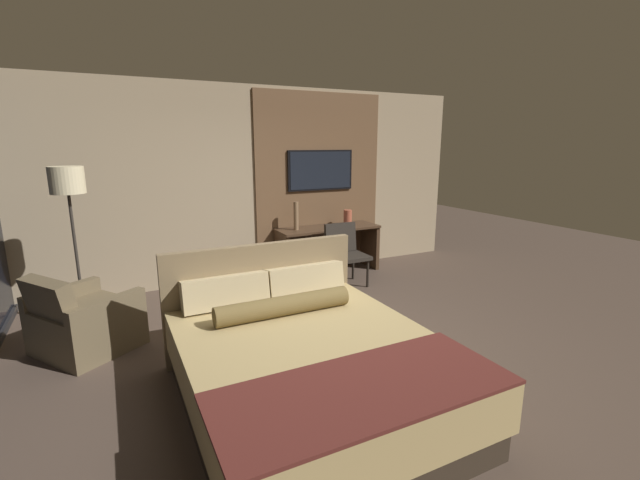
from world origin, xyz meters
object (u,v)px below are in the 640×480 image
(desk_chair, at_px, (344,249))
(book, at_px, (334,226))
(bed, at_px, (307,365))
(desk, at_px, (327,242))
(tv, at_px, (321,170))
(vase_tall, at_px, (296,216))
(armchair_by_window, at_px, (84,323))
(floor_lamp, at_px, (68,194))
(vase_short, at_px, (348,217))

(desk_chair, relative_size, book, 3.59)
(bed, distance_m, desk, 3.53)
(tv, relative_size, vase_tall, 2.60)
(desk_chair, distance_m, vase_tall, 0.89)
(bed, height_order, armchair_by_window, bed)
(vase_tall, bearing_deg, bed, -112.16)
(floor_lamp, distance_m, vase_tall, 2.96)
(armchair_by_window, distance_m, book, 3.68)
(vase_tall, height_order, book, vase_tall)
(floor_lamp, height_order, book, floor_lamp)
(tv, bearing_deg, book, -69.40)
(bed, xyz_separation_m, vase_short, (2.13, 3.05, 0.52))
(tv, distance_m, desk_chair, 1.36)
(desk_chair, distance_m, book, 0.63)
(bed, xyz_separation_m, desk, (1.77, 3.05, 0.17))
(armchair_by_window, bearing_deg, desk, -103.62)
(desk_chair, xyz_separation_m, armchair_by_window, (-3.30, -0.65, -0.23))
(desk_chair, bearing_deg, tv, 87.67)
(vase_short, xyz_separation_m, book, (-0.26, -0.05, -0.10))
(vase_short, height_order, book, vase_short)
(vase_tall, bearing_deg, armchair_by_window, -155.86)
(tv, relative_size, floor_lamp, 0.62)
(floor_lamp, xyz_separation_m, vase_short, (3.73, 0.62, -0.63))
(vase_short, bearing_deg, armchair_by_window, -161.14)
(bed, distance_m, armchair_by_window, 2.38)
(desk_chair, distance_m, vase_short, 0.81)
(floor_lamp, xyz_separation_m, book, (3.47, 0.57, -0.74))
(tv, xyz_separation_m, desk_chair, (-0.04, -0.84, -1.07))
(tv, bearing_deg, floor_lamp, -165.88)
(floor_lamp, height_order, vase_tall, floor_lamp)
(bed, height_order, desk, bed)
(desk, relative_size, armchair_by_window, 1.45)
(vase_tall, bearing_deg, tv, 23.88)
(armchair_by_window, bearing_deg, tv, -100.36)
(tv, xyz_separation_m, vase_tall, (-0.53, -0.23, -0.64))
(vase_tall, relative_size, book, 1.74)
(armchair_by_window, bearing_deg, vase_tall, -100.32)
(floor_lamp, bearing_deg, desk, 10.51)
(desk, bearing_deg, book, -26.35)
(desk, xyz_separation_m, vase_tall, (-0.53, -0.01, 0.45))
(tv, bearing_deg, desk_chair, -92.73)
(desk_chair, xyz_separation_m, vase_short, (0.41, 0.61, 0.34))
(desk, relative_size, vase_tall, 3.81)
(tv, height_order, vase_tall, tv)
(vase_tall, bearing_deg, book, -3.65)
(desk_chair, bearing_deg, floor_lamp, -179.44)
(desk, distance_m, armchair_by_window, 3.58)
(desk_chair, relative_size, vase_tall, 2.06)
(desk_chair, bearing_deg, armchair_by_window, -168.38)
(tv, distance_m, vase_tall, 0.86)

